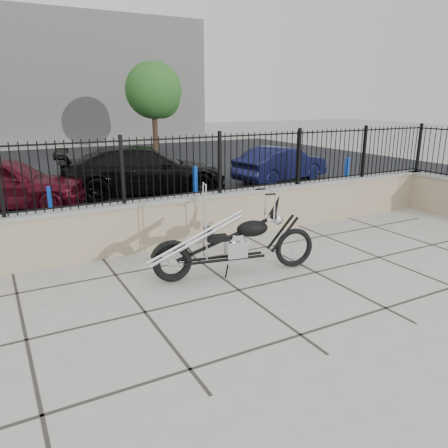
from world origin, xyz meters
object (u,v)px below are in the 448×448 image
car_blue (281,164)px  car_black (144,170)px  chopper_motorcycle (233,228)px  car_red (5,183)px

car_blue → car_black: bearing=74.3°
chopper_motorcycle → car_red: (-3.02, 6.80, -0.10)m
chopper_motorcycle → car_red: bearing=124.9°
chopper_motorcycle → car_red: 7.44m
car_black → car_blue: 4.96m
car_black → car_blue: bearing=-81.1°
chopper_motorcycle → car_black: bearing=94.2°
chopper_motorcycle → car_blue: chopper_motorcycle is taller
car_red → car_black: 3.85m
car_black → car_blue: size_ratio=1.35×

